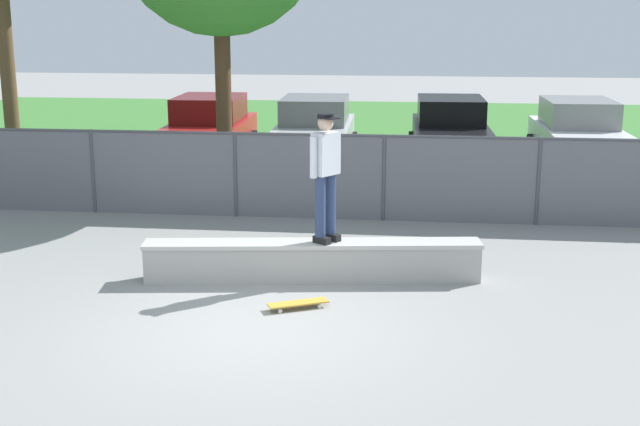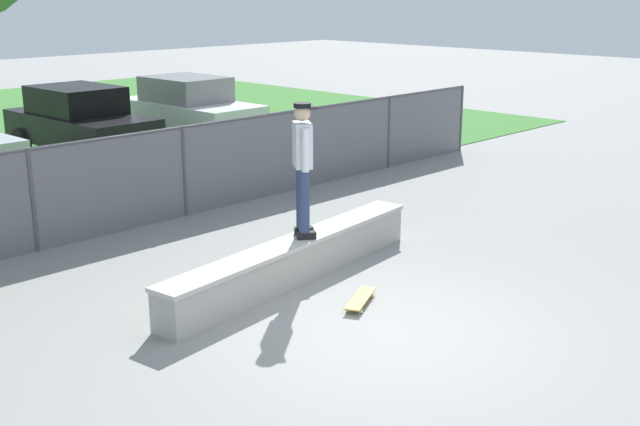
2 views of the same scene
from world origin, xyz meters
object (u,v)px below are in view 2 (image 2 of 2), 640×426
skateboarder (303,163)px  car_black (80,121)px  skateboard (360,299)px  car_white (189,108)px  concrete_ledge (295,260)px

skateboarder → car_black: skateboarder is taller
skateboard → car_white: (5.38, 10.87, 0.77)m
concrete_ledge → skateboarder: (0.18, 0.03, 1.32)m
concrete_ledge → car_white: size_ratio=1.15×
skateboarder → skateboard: size_ratio=2.28×
car_black → car_white: bearing=-2.0°
concrete_ledge → skateboarder: size_ratio=2.65×
car_black → car_white: 3.10m
skateboarder → car_white: 10.94m
concrete_ledge → car_black: bearing=77.0°
car_white → skateboarder: bearing=-118.2°
skateboard → car_black: 11.24m
skateboarder → car_black: bearing=78.0°
skateboard → car_black: bearing=78.3°
skateboarder → skateboard: skateboarder is taller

